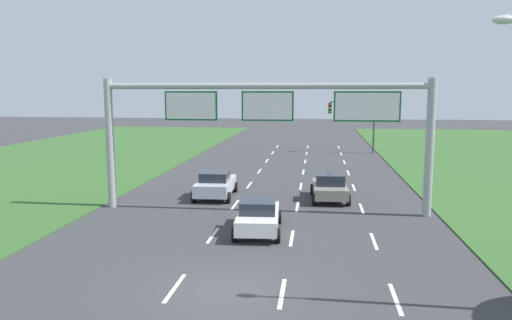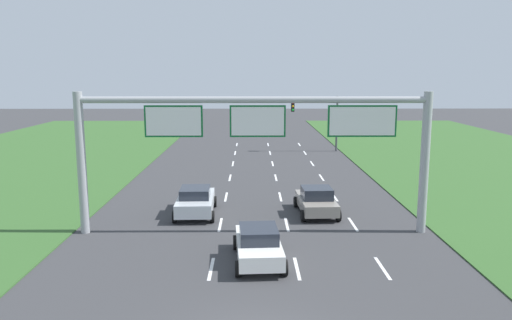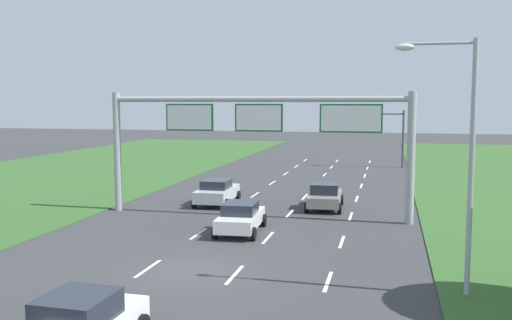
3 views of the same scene
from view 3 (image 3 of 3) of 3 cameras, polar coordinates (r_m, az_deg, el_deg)
name	(u,v)px [view 3 (image 3 of 3)]	position (r m, az deg, el deg)	size (l,w,h in m)	color
ground_plane	(191,272)	(22.33, -6.57, -11.03)	(200.00, 200.00, 0.00)	#38383A
lane_dashes_inner_left	(231,211)	(33.95, -2.47, -5.11)	(0.14, 62.40, 0.01)	white
lane_dashes_inner_right	(290,214)	(33.19, 3.38, -5.37)	(0.14, 62.40, 0.01)	white
lane_dashes_slip	(351,216)	(32.79, 9.45, -5.58)	(0.14, 62.40, 0.01)	white
car_near_red	(217,192)	(36.08, -3.94, -3.19)	(2.34, 4.34, 1.57)	silver
car_mid_lane	(240,217)	(28.37, -1.56, -5.74)	(2.27, 4.31, 1.51)	white
car_far_ahead	(325,196)	(34.76, 6.89, -3.62)	(2.28, 4.17, 1.55)	gray
sign_gantry	(259,129)	(31.65, 0.33, 3.12)	(17.24, 0.44, 7.00)	#9EA0A5
traffic_light_mast	(383,128)	(57.25, 12.58, 3.14)	(4.76, 0.49, 5.60)	#47494F
street_lamp	(460,145)	(19.73, 19.71, 1.46)	(2.61, 0.32, 8.50)	#9EA0A5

